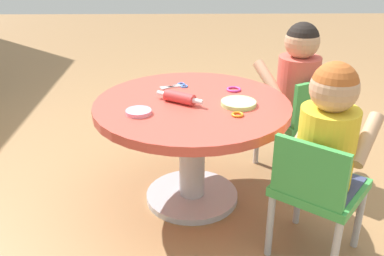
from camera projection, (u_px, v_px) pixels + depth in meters
ground_plane at (192, 198)px, 2.11m from camera, size 10.00×10.00×0.00m
craft_table at (192, 128)px, 1.96m from camera, size 0.87×0.87×0.50m
child_chair_left at (317, 190)px, 1.62m from camera, size 0.42×0.42×0.54m
seated_child_left at (329, 131)px, 1.56m from camera, size 0.44×0.42×0.51m
child_chair_right at (299, 118)px, 2.23m from camera, size 0.41×0.41×0.54m
seated_child_right at (298, 74)px, 2.17m from camera, size 0.43×0.40×0.51m
rolling_pin at (180, 97)px, 1.89m from camera, size 0.14×0.21×0.05m
craft_scissors at (178, 86)px, 2.09m from camera, size 0.10×0.14×0.01m
playdough_blob_0 at (238, 103)px, 1.87m from camera, size 0.15×0.15×0.02m
playdough_blob_1 at (139, 112)px, 1.78m from camera, size 0.11×0.11×0.02m
cookie_cutter_0 at (234, 89)px, 2.04m from camera, size 0.07×0.07×0.01m
cookie_cutter_1 at (238, 114)px, 1.77m from camera, size 0.05×0.05×0.01m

